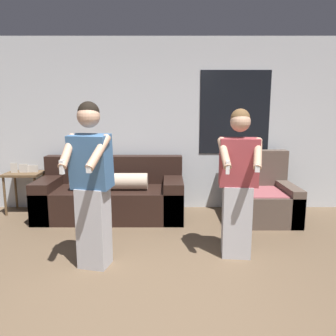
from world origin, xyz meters
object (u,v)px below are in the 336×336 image
couch (112,196)px  person_left (92,185)px  armchair (260,198)px  side_table (25,178)px  person_right (238,184)px

couch → person_left: person_left is taller
armchair → side_table: (-3.60, 0.30, 0.24)m
armchair → person_left: 2.67m
side_table → armchair: bearing=-4.7°
couch → armchair: (2.21, -0.09, -0.01)m
person_right → couch: bearing=139.5°
couch → armchair: armchair is taller
couch → person_right: (1.60, -1.36, 0.50)m
couch → armchair: size_ratio=2.17×
side_table → person_right: person_right is taller
couch → armchair: bearing=-2.4°
couch → armchair: 2.21m
couch → side_table: bearing=171.6°
person_left → person_right: size_ratio=1.04×
armchair → person_left: bearing=-144.5°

